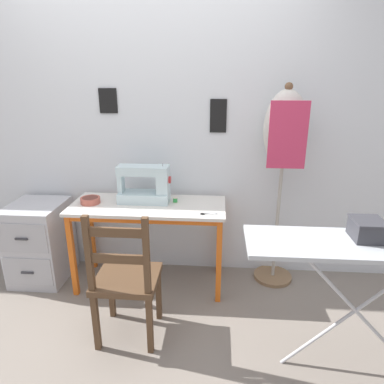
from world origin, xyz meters
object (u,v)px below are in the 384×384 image
at_px(fabric_bowl, 90,200).
at_px(ironing_board, 367,250).
at_px(scissors, 206,214).
at_px(sewing_machine, 147,185).
at_px(thread_spool_near_machine, 175,200).
at_px(dress_form, 284,141).
at_px(storage_box, 367,229).
at_px(wooden_chair, 126,280).
at_px(filing_cabinet, 40,242).

xyz_separation_m(fabric_bowl, ironing_board, (1.79, -0.78, 0.05)).
bearing_deg(scissors, sewing_machine, 154.99).
xyz_separation_m(thread_spool_near_machine, dress_form, (0.83, 0.08, 0.47)).
distance_m(fabric_bowl, storage_box, 1.95).
height_order(scissors, ironing_board, ironing_board).
xyz_separation_m(sewing_machine, dress_form, (1.05, 0.09, 0.35)).
height_order(dress_form, storage_box, dress_form).
height_order(scissors, wooden_chair, wooden_chair).
bearing_deg(sewing_machine, thread_spool_near_machine, 1.20).
distance_m(sewing_machine, filing_cabinet, 1.06).
distance_m(scissors, filing_cabinet, 1.46).
bearing_deg(filing_cabinet, dress_form, 3.64).
bearing_deg(ironing_board, sewing_machine, 147.84).
distance_m(thread_spool_near_machine, dress_form, 0.95).
bearing_deg(dress_form, storage_box, -70.82).
relative_size(fabric_bowl, filing_cabinet, 0.23).
bearing_deg(scissors, dress_form, 28.37).
bearing_deg(thread_spool_near_machine, storage_box, -35.28).
height_order(wooden_chair, storage_box, storage_box).
bearing_deg(sewing_machine, ironing_board, -32.16).
distance_m(filing_cabinet, ironing_board, 2.46).
bearing_deg(filing_cabinet, thread_spool_near_machine, 2.19).
bearing_deg(wooden_chair, sewing_machine, 89.17).
relative_size(sewing_machine, dress_form, 0.26).
xyz_separation_m(dress_form, storage_box, (0.31, -0.88, -0.31)).
height_order(fabric_bowl, ironing_board, ironing_board).
height_order(sewing_machine, fabric_bowl, sewing_machine).
relative_size(thread_spool_near_machine, dress_form, 0.03).
bearing_deg(thread_spool_near_machine, dress_form, 5.64).
bearing_deg(wooden_chair, thread_spool_near_machine, 71.46).
xyz_separation_m(sewing_machine, thread_spool_near_machine, (0.22, 0.00, -0.12)).
distance_m(fabric_bowl, wooden_chair, 0.82).
bearing_deg(scissors, storage_box, -33.16).
xyz_separation_m(scissors, storage_box, (0.88, -0.58, 0.17)).
distance_m(scissors, wooden_chair, 0.73).
height_order(scissors, filing_cabinet, scissors).
relative_size(fabric_bowl, storage_box, 0.86).
distance_m(filing_cabinet, storage_box, 2.47).
bearing_deg(dress_form, filing_cabinet, -176.36).
height_order(scissors, storage_box, storage_box).
relative_size(scissors, thread_spool_near_machine, 2.91).
distance_m(sewing_machine, thread_spool_near_machine, 0.25).
bearing_deg(filing_cabinet, wooden_chair, -35.51).
relative_size(sewing_machine, scissors, 3.27).
height_order(thread_spool_near_machine, dress_form, dress_form).
relative_size(wooden_chair, dress_form, 0.57).
height_order(thread_spool_near_machine, storage_box, storage_box).
relative_size(fabric_bowl, ironing_board, 0.12).
xyz_separation_m(sewing_machine, scissors, (0.48, -0.22, -0.14)).
bearing_deg(fabric_bowl, scissors, -9.74).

